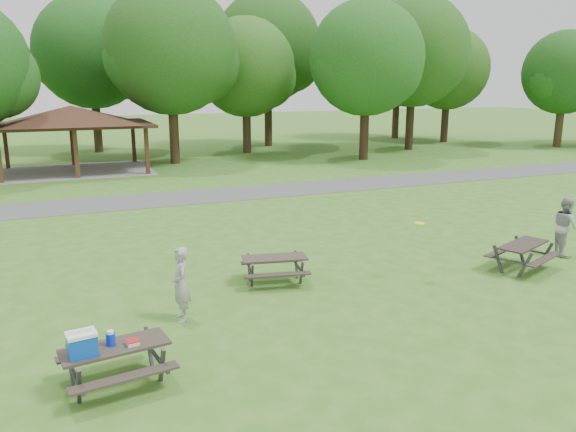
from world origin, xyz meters
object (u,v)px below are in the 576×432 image
at_px(frisbee_catcher, 566,226).
at_px(picnic_table_near, 105,351).
at_px(picnic_table_middle, 275,263).
at_px(frisbee_thrower, 181,284).

bearing_deg(frisbee_catcher, picnic_table_near, 125.60).
height_order(picnic_table_near, picnic_table_middle, picnic_table_near).
bearing_deg(frisbee_thrower, picnic_table_middle, 118.75).
bearing_deg(picnic_table_near, frisbee_thrower, 52.62).
height_order(frisbee_thrower, frisbee_catcher, frisbee_catcher).
xyz_separation_m(picnic_table_near, frisbee_catcher, (13.40, 2.62, 0.18)).
xyz_separation_m(picnic_table_near, picnic_table_middle, (4.52, 3.74, -0.18)).
xyz_separation_m(picnic_table_near, frisbee_thrower, (1.78, 2.33, 0.12)).
distance_m(picnic_table_near, frisbee_thrower, 2.93).
distance_m(frisbee_thrower, frisbee_catcher, 11.62).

